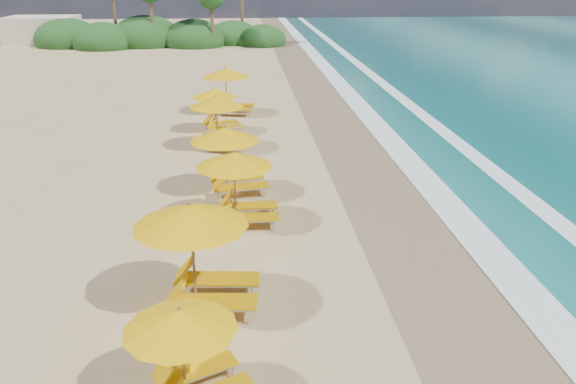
% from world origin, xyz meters
% --- Properties ---
extents(ground, '(160.00, 160.00, 0.00)m').
position_xyz_m(ground, '(0.00, 0.00, 0.00)').
color(ground, tan).
rests_on(ground, ground).
extents(wet_sand, '(4.00, 160.00, 0.01)m').
position_xyz_m(wet_sand, '(4.00, 0.00, 0.01)').
color(wet_sand, '#7F674B').
rests_on(wet_sand, ground).
extents(surf_foam, '(4.00, 160.00, 0.01)m').
position_xyz_m(surf_foam, '(6.70, 0.00, 0.03)').
color(surf_foam, white).
rests_on(surf_foam, ground).
extents(station_2, '(2.68, 2.66, 2.05)m').
position_xyz_m(station_2, '(-2.33, -7.26, 1.15)').
color(station_2, olive).
rests_on(station_2, ground).
extents(station_3, '(3.02, 2.84, 2.66)m').
position_xyz_m(station_3, '(-2.31, -4.09, 1.49)').
color(station_3, olive).
rests_on(station_3, ground).
extents(station_4, '(2.58, 2.38, 2.39)m').
position_xyz_m(station_4, '(-1.41, 0.56, 1.34)').
color(station_4, olive).
rests_on(station_4, ground).
extents(station_5, '(2.90, 2.75, 2.46)m').
position_xyz_m(station_5, '(-1.72, 3.16, 1.38)').
color(station_5, olive).
rests_on(station_5, ground).
extents(station_6, '(3.12, 3.07, 2.41)m').
position_xyz_m(station_6, '(-2.23, 8.43, 1.35)').
color(station_6, olive).
rests_on(station_6, ground).
extents(station_7, '(2.76, 2.68, 2.20)m').
position_xyz_m(station_7, '(-2.44, 11.36, 1.23)').
color(station_7, olive).
rests_on(station_7, ground).
extents(station_8, '(3.11, 2.98, 2.57)m').
position_xyz_m(station_8, '(-1.93, 15.00, 1.44)').
color(station_8, olive).
rests_on(station_8, ground).
extents(treeline, '(25.80, 8.80, 9.74)m').
position_xyz_m(treeline, '(-9.94, 45.51, 1.00)').
color(treeline, '#163D14').
rests_on(treeline, ground).
extents(beach_building, '(7.00, 5.00, 2.80)m').
position_xyz_m(beach_building, '(-22.00, 48.00, 1.40)').
color(beach_building, beige).
rests_on(beach_building, ground).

